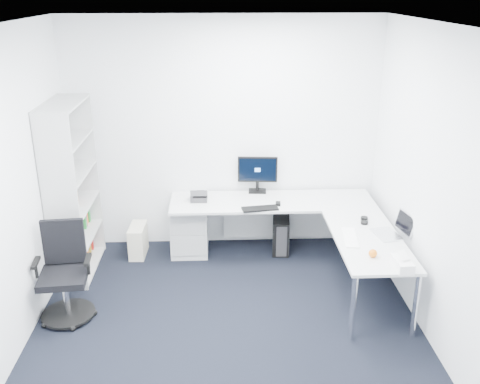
{
  "coord_description": "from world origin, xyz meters",
  "views": [
    {
      "loc": [
        -0.06,
        -3.92,
        2.98
      ],
      "look_at": [
        0.15,
        1.05,
        1.05
      ],
      "focal_mm": 40.0,
      "sensor_mm": 36.0,
      "label": 1
    }
  ],
  "objects_px": {
    "l_desk": "(275,240)",
    "task_chair": "(63,275)",
    "bookshelf": "(72,190)",
    "monitor": "(258,174)",
    "laptop": "(388,225)"
  },
  "relations": [
    {
      "from": "l_desk",
      "to": "task_chair",
      "type": "relative_size",
      "value": 2.48
    },
    {
      "from": "task_chair",
      "to": "monitor",
      "type": "relative_size",
      "value": 2.01
    },
    {
      "from": "l_desk",
      "to": "task_chair",
      "type": "distance_m",
      "value": 2.26
    },
    {
      "from": "task_chair",
      "to": "monitor",
      "type": "xyz_separation_m",
      "value": [
        1.92,
        1.51,
        0.43
      ]
    },
    {
      "from": "l_desk",
      "to": "task_chair",
      "type": "bearing_deg",
      "value": -156.42
    },
    {
      "from": "l_desk",
      "to": "laptop",
      "type": "relative_size",
      "value": 7.36
    },
    {
      "from": "l_desk",
      "to": "monitor",
      "type": "height_order",
      "value": "monitor"
    },
    {
      "from": "bookshelf",
      "to": "monitor",
      "type": "height_order",
      "value": "bookshelf"
    },
    {
      "from": "monitor",
      "to": "l_desk",
      "type": "bearing_deg",
      "value": -71.8
    },
    {
      "from": "bookshelf",
      "to": "monitor",
      "type": "distance_m",
      "value": 2.1
    },
    {
      "from": "bookshelf",
      "to": "task_chair",
      "type": "height_order",
      "value": "bookshelf"
    },
    {
      "from": "l_desk",
      "to": "bookshelf",
      "type": "height_order",
      "value": "bookshelf"
    },
    {
      "from": "monitor",
      "to": "laptop",
      "type": "relative_size",
      "value": 1.47
    },
    {
      "from": "l_desk",
      "to": "bookshelf",
      "type": "bearing_deg",
      "value": 178.68
    },
    {
      "from": "laptop",
      "to": "task_chair",
      "type": "bearing_deg",
      "value": 173.66
    }
  ]
}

